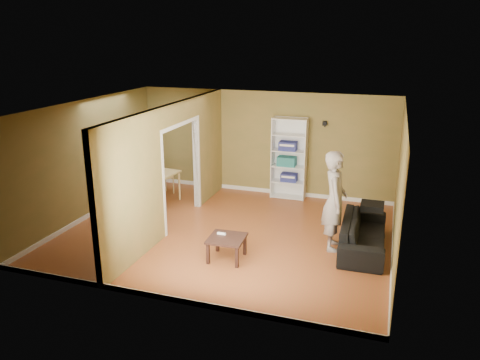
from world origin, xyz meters
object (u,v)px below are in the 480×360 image
Objects in this scene: person at (335,192)px; coffee_table at (227,241)px; chair_left at (123,180)px; chair_far at (164,175)px; sofa at (364,229)px; dining_table at (152,174)px; bookshelf at (290,158)px; chair_near at (139,188)px.

person is 3.48× the size of coffee_table.
chair_far is at bearing 130.12° from chair_left.
sofa is at bearing 28.09° from coffee_table.
dining_table is at bearing 96.18° from chair_left.
sofa is at bearing -51.23° from bookshelf.
sofa is at bearing -176.20° from chair_far.
sofa is 3.26m from bookshelf.
person reaches higher than sofa.
coffee_table is at bearing 112.02° from person.
coffee_table is 4.29m from chair_left.
person reaches higher than coffee_table.
chair_far is (0.06, 1.16, -0.02)m from chair_near.
chair_near reaches higher than chair_left.
dining_table is at bearing 76.07° from sofa.
chair_left is 1.02m from chair_far.
bookshelf is 3.71m from chair_near.
bookshelf is 3.40m from dining_table.
chair_near is at bearing 147.33° from coffee_table.
person is 2.17× the size of chair_near.
sofa is 0.92× the size of person.
chair_left is at bearing 120.32° from chair_near.
chair_far is (0.04, 0.57, -0.18)m from dining_table.
sofa is at bearing -29.86° from chair_near.
bookshelf is (-1.44, 2.64, -0.11)m from person.
chair_far reaches higher than dining_table.
bookshelf is 3.20m from chair_far.
person is 2.26× the size of chair_far.
chair_left is 0.95m from chair_near.
chair_far is (-4.50, 1.87, -0.62)m from person.
chair_left is 0.92× the size of chair_near.
person is at bearing 80.70° from chair_left.
chair_near is at bearing 71.29° from person.
dining_table reaches higher than coffee_table.
chair_far is at bearing 69.99° from sofa.
sofa reaches higher than coffee_table.
sofa is 5.35m from chair_far.
bookshelf is 2.12× the size of chair_left.
bookshelf reaches higher than coffee_table.
coffee_table is (-1.75, -1.09, -0.75)m from person.
chair_left reaches higher than dining_table.
person is at bearing -32.44° from chair_near.
person is at bearing -15.97° from dining_table.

